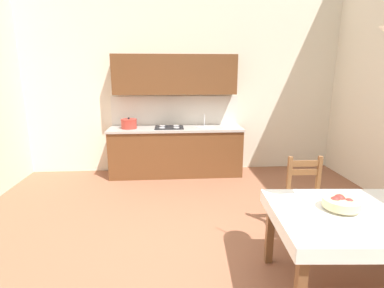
% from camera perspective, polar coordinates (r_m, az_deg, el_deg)
% --- Properties ---
extents(ground_plane, '(6.48, 6.39, 0.10)m').
position_cam_1_polar(ground_plane, '(3.33, 0.87, -21.56)').
color(ground_plane, '#935B42').
extents(wall_back, '(6.48, 0.12, 4.13)m').
position_cam_1_polar(wall_back, '(5.68, -1.74, 15.60)').
color(wall_back, silver).
rests_on(wall_back, ground_plane).
extents(kitchen_cabinetry, '(2.45, 0.63, 2.20)m').
position_cam_1_polar(kitchen_cabinetry, '(5.43, -3.25, 2.83)').
color(kitchen_cabinetry, brown).
rests_on(kitchen_cabinetry, ground_plane).
extents(dining_table, '(1.35, 1.09, 0.75)m').
position_cam_1_polar(dining_table, '(2.86, 28.61, -13.97)').
color(dining_table, brown).
rests_on(dining_table, ground_plane).
extents(dining_chair_kitchen_side, '(0.43, 0.43, 0.93)m').
position_cam_1_polar(dining_chair_kitchen_side, '(3.69, 21.59, -10.16)').
color(dining_chair_kitchen_side, '#D1BC89').
rests_on(dining_chair_kitchen_side, ground_plane).
extents(fruit_bowl, '(0.30, 0.30, 0.12)m').
position_cam_1_polar(fruit_bowl, '(2.80, 27.08, -10.22)').
color(fruit_bowl, beige).
rests_on(fruit_bowl, dining_table).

